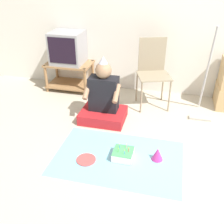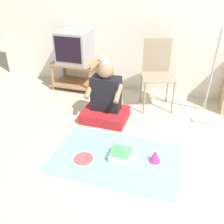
{
  "view_description": "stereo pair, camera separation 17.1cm",
  "coord_description": "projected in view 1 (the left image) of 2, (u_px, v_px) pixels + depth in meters",
  "views": [
    {
      "loc": [
        -0.07,
        -2.04,
        1.85
      ],
      "look_at": [
        -0.69,
        0.49,
        0.35
      ],
      "focal_mm": 42.0,
      "sensor_mm": 36.0,
      "label": 1
    },
    {
      "loc": [
        0.1,
        -2.0,
        1.85
      ],
      "look_at": [
        -0.69,
        0.49,
        0.35
      ],
      "focal_mm": 42.0,
      "sensor_mm": 36.0,
      "label": 2
    }
  ],
  "objects": [
    {
      "name": "person_seated",
      "position": [
        103.0,
        101.0,
        3.41
      ],
      "size": [
        0.58,
        0.45,
        0.86
      ],
      "color": "red",
      "rests_on": "ground_plane"
    },
    {
      "name": "birthday_cake",
      "position": [
        123.0,
        154.0,
        2.81
      ],
      "size": [
        0.22,
        0.22,
        0.15
      ],
      "color": "silver",
      "rests_on": "party_cloth"
    },
    {
      "name": "party_hat_blue",
      "position": [
        157.0,
        154.0,
        2.78
      ],
      "size": [
        0.12,
        0.12,
        0.14
      ],
      "color": "#CC338C",
      "rests_on": "party_cloth"
    },
    {
      "name": "wall_back",
      "position": [
        185.0,
        9.0,
        3.63
      ],
      "size": [
        6.4,
        0.06,
        2.55
      ],
      "color": "silver",
      "rests_on": "ground_plane"
    },
    {
      "name": "dust_mop",
      "position": [
        204.0,
        92.0,
        3.44
      ],
      "size": [
        0.28,
        0.42,
        1.23
      ],
      "color": "#B2ADA3",
      "rests_on": "ground_plane"
    },
    {
      "name": "ground_plane",
      "position": [
        167.0,
        174.0,
        2.63
      ],
      "size": [
        16.0,
        16.0,
        0.0
      ],
      "primitive_type": "plane",
      "color": "#BCB29E"
    },
    {
      "name": "party_cloth",
      "position": [
        118.0,
        158.0,
        2.84
      ],
      "size": [
        1.37,
        0.9,
        0.01
      ],
      "color": "#7FC6E0",
      "rests_on": "ground_plane"
    },
    {
      "name": "folding_chair",
      "position": [
        153.0,
        68.0,
        3.67
      ],
      "size": [
        0.54,
        0.52,
        0.96
      ],
      "color": "gray",
      "rests_on": "ground_plane"
    },
    {
      "name": "tv_stand",
      "position": [
        70.0,
        73.0,
        4.26
      ],
      "size": [
        0.72,
        0.47,
        0.45
      ],
      "color": "#997047",
      "rests_on": "ground_plane"
    },
    {
      "name": "tv",
      "position": [
        68.0,
        48.0,
        4.05
      ],
      "size": [
        0.49,
        0.45,
        0.49
      ],
      "color": "#99999E",
      "rests_on": "tv_stand"
    },
    {
      "name": "paper_plate",
      "position": [
        86.0,
        159.0,
        2.8
      ],
      "size": [
        0.21,
        0.21,
        0.01
      ],
      "color": "#D84C4C",
      "rests_on": "party_cloth"
    }
  ]
}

